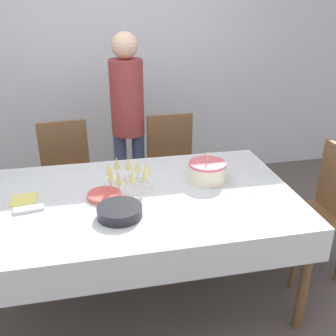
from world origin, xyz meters
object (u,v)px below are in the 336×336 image
Objects in this scene: dining_chair_far_right at (172,166)px; champagne_tray at (127,176)px; dining_chair_right_end at (321,206)px; person_standing at (128,112)px; birthday_cake at (207,172)px; plate_stack_main at (120,211)px; dining_chair_far_left at (67,175)px; plate_stack_dessert at (104,195)px.

champagne_tray is at bearing -120.53° from dining_chair_far_right.
person_standing is (-1.24, 1.07, 0.46)m from dining_chair_right_end.
birthday_cake is 0.71m from plate_stack_main.
dining_chair_far_left is at bearing 152.97° from dining_chair_right_end.
person_standing reaches higher than plate_stack_dessert.
birthday_cake is at bearing 1.28° from champagne_tray.
dining_chair_far_right is 1.27m from dining_chair_right_end.
plate_stack_main is 0.16× the size of person_standing.
dining_chair_far_right is 2.84× the size of champagne_tray.
dining_chair_far_right is 3.85× the size of birthday_cake.
person_standing is at bearing 81.21° from plate_stack_main.
dining_chair_far_left is at bearing 106.91° from plate_stack_dessert.
dining_chair_right_end is at bearing -27.03° from dining_chair_far_left.
dining_chair_right_end is 0.88m from birthday_cake.
dining_chair_far_right is at bearing 59.47° from champagne_tray.
dining_chair_far_right is at bearing 0.02° from dining_chair_far_left.
dining_chair_right_end is 0.58× the size of person_standing.
dining_chair_far_left is at bearing -179.98° from dining_chair_far_right.
birthday_cake is 0.15× the size of person_standing.
plate_stack_main is at bearing -116.22° from dining_chair_far_right.
dining_chair_far_left is 4.58× the size of plate_stack_dessert.
dining_chair_right_end is 4.58× the size of plate_stack_dessert.
plate_stack_dessert is at bearing -125.35° from dining_chair_far_right.
dining_chair_far_right reaches higher than champagne_tray.
plate_stack_dessert is at bearing -172.00° from birthday_cake.
dining_chair_far_right is 0.85m from birthday_cake.
person_standing is at bearing 83.13° from champagne_tray.
champagne_tray is (-0.53, -0.01, 0.02)m from birthday_cake.
dining_chair_far_left is at bearing 106.86° from plate_stack_main.
birthday_cake is 1.05m from person_standing.
champagne_tray reaches higher than plate_stack_main.
champagne_tray is (0.43, -0.80, 0.32)m from dining_chair_far_left.
champagne_tray is 1.30× the size of plate_stack_main.
dining_chair_far_right reaches higher than plate_stack_dessert.
birthday_cake reaches higher than dining_chair_far_left.
champagne_tray is at bearing -62.02° from dining_chair_far_left.
dining_chair_far_right is at bearing 134.13° from dining_chair_right_end.
dining_chair_far_left is at bearing 140.53° from birthday_cake.
person_standing is (0.54, 0.16, 0.46)m from dining_chair_far_left.
plate_stack_dessert is (-0.16, -0.08, -0.08)m from champagne_tray.
dining_chair_right_end is at bearing -8.22° from birthday_cake.
birthday_cake is 0.74× the size of champagne_tray.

